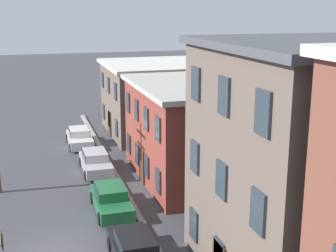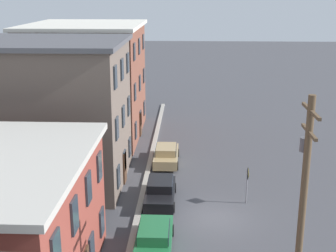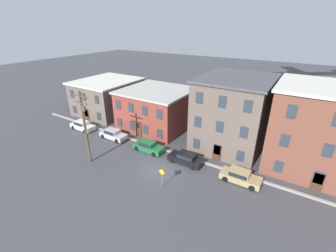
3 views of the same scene
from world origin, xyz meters
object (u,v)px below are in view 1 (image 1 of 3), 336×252
object	(u,v)px
car_black	(135,249)
caution_sign	(3,249)
car_silver	(95,161)
car_green	(111,198)
car_white	(79,137)

from	to	relation	value
car_black	caution_sign	bearing A→B (deg)	-90.24
car_black	caution_sign	world-z (taller)	caution_sign
car_silver	car_green	world-z (taller)	same
car_green	car_black	world-z (taller)	same
car_black	caution_sign	distance (m)	5.50
car_silver	caution_sign	xyz separation A→B (m)	(12.65, -5.52, 0.83)
car_black	car_silver	bearing A→B (deg)	179.61
car_green	caution_sign	distance (m)	8.01
car_white	caution_sign	size ratio (longest dim) A/B	1.83
car_green	car_black	distance (m)	5.88
car_silver	car_black	size ratio (longest dim) A/B	1.00
car_green	caution_sign	bearing A→B (deg)	-42.72
car_white	car_green	bearing A→B (deg)	0.99
car_silver	car_green	distance (m)	6.80
car_white	car_silver	distance (m)	6.67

